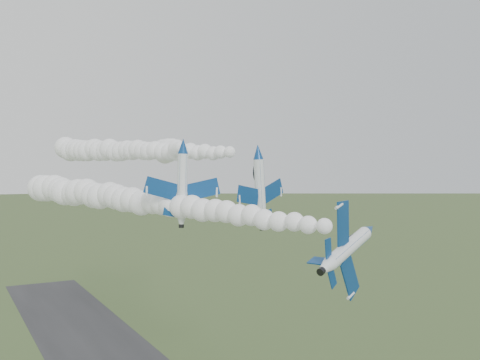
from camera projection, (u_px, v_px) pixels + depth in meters
name	position (u px, v px, depth m)	size (l,w,h in m)	color
jet_lead	(370.00, 229.00, 55.93)	(6.13, 11.41, 9.49)	white
smoke_trail_jet_lead	(147.00, 202.00, 79.01)	(4.89, 65.88, 4.89)	white
jet_pair_left	(183.00, 146.00, 74.16)	(10.50, 12.13, 3.08)	white
smoke_trail_jet_pair_left	(170.00, 150.00, 107.41)	(5.60, 62.18, 5.60)	white
jet_pair_right	(259.00, 152.00, 78.70)	(10.74, 12.41, 3.21)	white
smoke_trail_jet_pair_right	(135.00, 151.00, 97.72)	(4.60, 51.33, 4.60)	white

